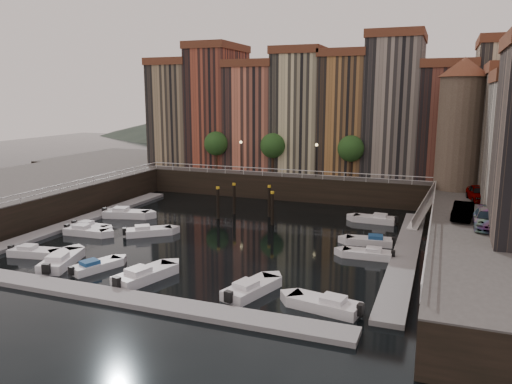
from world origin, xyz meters
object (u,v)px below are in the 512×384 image
at_px(mooring_pilings, 248,203).
at_px(boat_left_2, 90,227).
at_px(boat_left_0, 33,252).
at_px(car_c, 487,220).
at_px(car_a, 479,194).
at_px(gangway, 424,206).
at_px(car_b, 463,212).
at_px(corner_tower, 461,122).
at_px(boat_left_1, 86,231).

bearing_deg(mooring_pilings, boat_left_2, -142.22).
xyz_separation_m(mooring_pilings, boat_left_0, (-11.85, -18.02, -1.32)).
bearing_deg(mooring_pilings, car_c, -18.94).
xyz_separation_m(mooring_pilings, boat_left_2, (-12.73, -9.87, -1.33)).
xyz_separation_m(mooring_pilings, car_a, (22.49, 2.63, 2.08)).
distance_m(gangway, car_c, 12.83).
bearing_deg(car_a, car_b, -110.23).
bearing_deg(gangway, mooring_pilings, -167.16).
bearing_deg(car_b, boat_left_2, -165.98).
relative_size(gangway, car_a, 1.93).
xyz_separation_m(boat_left_2, car_a, (35.22, 12.49, 3.42)).
bearing_deg(corner_tower, car_a, -71.85).
bearing_deg(boat_left_0, gangway, 26.58).
distance_m(boat_left_1, car_a, 37.35).
bearing_deg(boat_left_2, boat_left_0, -82.11).
distance_m(gangway, boat_left_1, 33.42).
distance_m(corner_tower, mooring_pilings, 23.84).
height_order(mooring_pilings, car_c, car_c).
bearing_deg(corner_tower, mooring_pilings, -157.48).
bearing_deg(boat_left_1, mooring_pilings, 39.58).
relative_size(corner_tower, boat_left_0, 3.18).
relative_size(boat_left_2, car_b, 0.99).
relative_size(boat_left_1, car_b, 1.10).
xyz_separation_m(boat_left_1, car_a, (34.48, 13.96, 3.39)).
relative_size(corner_tower, boat_left_1, 3.05).
relative_size(boat_left_0, boat_left_1, 0.96).
xyz_separation_m(boat_left_1, boat_left_2, (-0.74, 1.46, -0.03)).
bearing_deg(car_c, boat_left_0, -163.06).
relative_size(corner_tower, car_b, 3.34).
relative_size(gangway, car_b, 2.01).
distance_m(gangway, mooring_pilings, 18.11).
height_order(boat_left_1, car_b, car_b).
bearing_deg(boat_left_2, car_b, 9.00).
xyz_separation_m(boat_left_1, car_b, (32.87, 5.78, 3.33)).
relative_size(mooring_pilings, car_b, 1.59).
bearing_deg(boat_left_0, corner_tower, 29.14).
xyz_separation_m(gangway, car_c, (4.85, -11.75, 1.76)).
bearing_deg(car_c, mooring_pilings, 161.31).
distance_m(corner_tower, car_b, 15.51).
bearing_deg(car_c, gangway, 112.70).
bearing_deg(boat_left_0, car_b, 10.67).
height_order(boat_left_0, car_c, car_c).
distance_m(boat_left_2, car_a, 37.53).
bearing_deg(mooring_pilings, corner_tower, 22.52).
bearing_deg(boat_left_0, mooring_pilings, 46.49).
height_order(boat_left_1, boat_left_2, boat_left_1).
bearing_deg(corner_tower, gangway, -122.80).
relative_size(boat_left_0, boat_left_2, 1.06).
xyz_separation_m(gangway, boat_left_2, (-30.39, -13.89, -1.60)).
relative_size(boat_left_1, car_a, 1.05).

